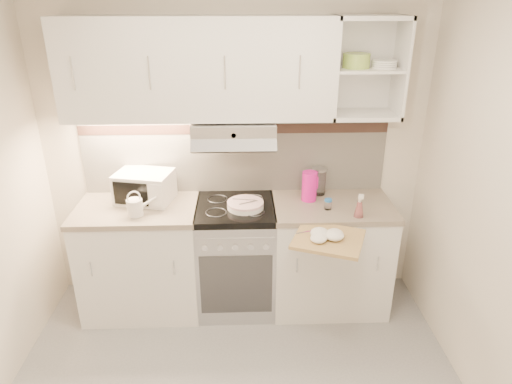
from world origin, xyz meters
TOP-DOWN VIEW (x-y plane):
  - room_shell at (0.00, 0.37)m, footprint 3.04×2.84m
  - base_cabinet_left at (-0.75, 1.10)m, footprint 0.90×0.60m
  - worktop_left at (-0.75, 1.10)m, footprint 0.92×0.62m
  - base_cabinet_right at (0.75, 1.10)m, footprint 0.90×0.60m
  - worktop_right at (0.75, 1.10)m, footprint 0.92×0.62m
  - electric_range at (0.00, 1.10)m, footprint 0.60×0.60m
  - microwave at (-0.70, 1.22)m, footprint 0.47×0.39m
  - watering_can at (-0.72, 0.96)m, footprint 0.22×0.14m
  - plate_stack at (0.08, 1.05)m, footprint 0.28×0.28m
  - bread_loaf at (0.08, 1.11)m, footprint 0.19×0.19m
  - pink_pitcher at (0.57, 1.18)m, footprint 0.12×0.12m
  - glass_jar at (0.67, 1.30)m, footprint 0.12×0.12m
  - spice_jar at (0.69, 1.01)m, footprint 0.06×0.06m
  - spray_bottle at (0.89, 0.88)m, footprint 0.07×0.07m
  - cutting_board at (0.63, 0.60)m, footprint 0.56×0.54m
  - dish_towel at (0.61, 0.59)m, footprint 0.24×0.21m

SIDE VIEW (x-z plane):
  - base_cabinet_left at x=-0.75m, z-range 0.00..0.86m
  - base_cabinet_right at x=0.75m, z-range 0.00..0.86m
  - electric_range at x=0.00m, z-range 0.00..0.90m
  - cutting_board at x=0.63m, z-range 0.86..0.88m
  - worktop_left at x=-0.75m, z-range 0.86..0.90m
  - worktop_right at x=0.75m, z-range 0.86..0.90m
  - dish_towel at x=0.61m, z-range 0.88..0.95m
  - bread_loaf at x=0.08m, z-range 0.90..0.95m
  - plate_stack at x=0.08m, z-range 0.90..0.96m
  - spice_jar at x=0.69m, z-range 0.90..0.98m
  - watering_can at x=-0.72m, z-range 0.87..1.06m
  - spray_bottle at x=0.89m, z-range 0.88..1.07m
  - glass_jar at x=0.67m, z-range 0.90..1.12m
  - microwave at x=-0.70m, z-range 0.90..1.13m
  - pink_pitcher at x=0.57m, z-range 0.90..1.13m
  - room_shell at x=0.00m, z-range 0.37..2.89m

